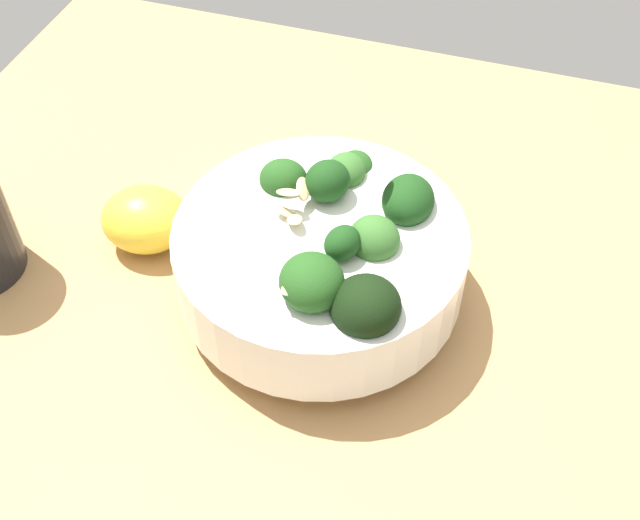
# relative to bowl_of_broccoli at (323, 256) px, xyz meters

# --- Properties ---
(ground_plane) EXTENTS (0.65, 0.65, 0.04)m
(ground_plane) POSITION_rel_bowl_of_broccoli_xyz_m (0.00, 0.05, -0.06)
(ground_plane) COLOR tan
(bowl_of_broccoli) EXTENTS (0.20, 0.20, 0.10)m
(bowl_of_broccoli) POSITION_rel_bowl_of_broccoli_xyz_m (0.00, 0.00, 0.00)
(bowl_of_broccoli) COLOR white
(bowl_of_broccoli) RESTS_ON ground_plane
(lemon_wedge) EXTENTS (0.07, 0.08, 0.05)m
(lemon_wedge) POSITION_rel_bowl_of_broccoli_xyz_m (0.01, 0.14, -0.02)
(lemon_wedge) COLOR yellow
(lemon_wedge) RESTS_ON ground_plane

